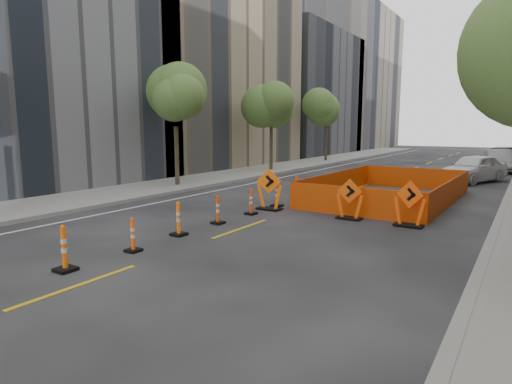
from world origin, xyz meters
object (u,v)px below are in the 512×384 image
Objects in this scene: channelizer_5 at (218,210)px; channelizer_6 at (251,201)px; channelizer_4 at (178,219)px; parked_car_far at (500,156)px; chevron_sign_right at (410,204)px; parked_car_near at (474,168)px; channelizer_3 at (133,235)px; channelizer_8 at (297,188)px; channelizer_2 at (64,248)px; chevron_sign_left at (269,189)px; chevron_sign_center at (350,199)px; channelizer_7 at (277,194)px; parked_car_mid at (499,161)px.

channelizer_6 reaches higher than channelizer_5.
parked_car_far is (6.58, 32.81, 0.24)m from channelizer_4.
chevron_sign_right is 13.83m from parked_car_near.
channelizer_8 reaches higher than channelizer_3.
channelizer_3 is at bearing -112.78° from chevron_sign_right.
channelizer_3 is 0.18× the size of parked_car_far.
channelizer_2 is 0.70× the size of chevron_sign_right.
channelizer_8 is (0.04, 5.74, 0.06)m from channelizer_5.
channelizer_8 is at bearing 90.56° from channelizer_3.
channelizer_2 is 8.84m from chevron_sign_left.
chevron_sign_center is 14.03m from parked_car_near.
channelizer_5 is 0.67× the size of chevron_sign_center.
channelizer_6 is at bearing -89.19° from channelizer_8.
channelizer_6 is 3.83m from channelizer_8.
channelizer_3 is 7.66m from channelizer_7.
chevron_sign_right reaches higher than channelizer_5.
channelizer_8 is 0.75× the size of chevron_sign_center.
parked_car_mid is at bearing -65.46° from parked_car_far.
parked_car_mid reaches higher than channelizer_5.
channelizer_7 is 14.38m from parked_car_near.
parked_car_mid is at bearing 77.37° from channelizer_2.
chevron_sign_right is 0.32× the size of parked_car_mid.
chevron_sign_right reaches higher than channelizer_3.
chevron_sign_left is 0.34× the size of parked_car_near.
channelizer_3 is at bearing -89.61° from channelizer_6.
channelizer_3 is at bearing -123.34° from chevron_sign_center.
parked_car_near is 13.98m from parked_car_far.
channelizer_6 is at bearing -114.22° from chevron_sign_left.
channelizer_5 is at bearing -90.37° from channelizer_8.
channelizer_5 is 0.19× the size of parked_car_far.
chevron_sign_left reaches higher than channelizer_4.
parked_car_mid is (6.89, 26.68, 0.27)m from channelizer_4.
parked_car_far is at bearing 76.62° from channelizer_7.
channelizer_8 is 0.71× the size of chevron_sign_right.
channelizer_2 reaches higher than channelizer_6.
channelizer_7 is 0.73× the size of chevron_sign_center.
parked_car_near is (6.04, 18.84, 0.31)m from channelizer_4.
channelizer_2 is at bearing -115.18° from parked_car_mid.
chevron_sign_right is (5.47, -0.72, 0.24)m from channelizer_7.
channelizer_2 is at bearing -90.52° from channelizer_7.
channelizer_8 is 2.67m from chevron_sign_left.
channelizer_2 is 0.75× the size of chevron_sign_center.
channelizer_5 is at bearing -80.37° from parked_car_far.
channelizer_2 is at bearing -93.00° from channelizer_3.
channelizer_8 is at bearing 135.56° from chevron_sign_center.
channelizer_8 reaches higher than channelizer_4.
chevron_sign_center is 0.30× the size of parked_car_mid.
parked_car_far is (3.05, 27.77, 0.03)m from chevron_sign_center.
channelizer_3 is 7.74m from chevron_sign_center.
channelizer_3 is 0.19× the size of parked_car_mid.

